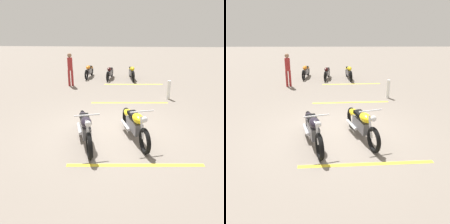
{
  "view_description": "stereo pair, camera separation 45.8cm",
  "coord_description": "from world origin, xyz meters",
  "views": [
    {
      "loc": [
        -6.49,
        -0.37,
        3.05
      ],
      "look_at": [
        -0.03,
        0.0,
        0.65
      ],
      "focal_mm": 37.65,
      "sensor_mm": 36.0,
      "label": 1
    },
    {
      "loc": [
        -6.5,
        0.08,
        3.05
      ],
      "look_at": [
        -0.03,
        0.0,
        0.65
      ],
      "focal_mm": 37.65,
      "sensor_mm": 36.0,
      "label": 2
    }
  ],
  "objects": [
    {
      "name": "parking_stripe_near",
      "position": [
        -1.8,
        -0.64,
        0.0
      ],
      "size": [
        0.31,
        3.2,
        0.01
      ],
      "primitive_type": "cube",
      "rotation": [
        0.0,
        0.0,
        1.63
      ],
      "color": "yellow",
      "rests_on": "ground"
    },
    {
      "name": "motorcycle_bright_foreground",
      "position": [
        -0.41,
        -0.65,
        0.46
      ],
      "size": [
        2.17,
        0.85,
        1.04
      ],
      "rotation": [
        0.0,
        0.0,
        3.43
      ],
      "color": "black",
      "rests_on": "ground"
    },
    {
      "name": "parking_stripe_far",
      "position": [
        6.15,
        -0.83,
        0.0
      ],
      "size": [
        0.31,
        3.2,
        0.01
      ],
      "primitive_type": "cube",
      "rotation": [
        0.0,
        0.0,
        1.63
      ],
      "color": "yellow",
      "rests_on": "ground"
    },
    {
      "name": "ground_plane",
      "position": [
        0.0,
        0.0,
        0.0
      ],
      "size": [
        60.0,
        60.0,
        0.0
      ],
      "primitive_type": "plane",
      "color": "slate"
    },
    {
      "name": "motorcycle_row_center",
      "position": [
        7.9,
        1.87,
        0.41
      ],
      "size": [
        2.01,
        0.33,
        0.76
      ],
      "rotation": [
        0.0,
        0.0,
        3.06
      ],
      "color": "black",
      "rests_on": "ground"
    },
    {
      "name": "motorcycle_row_far_left",
      "position": [
        7.48,
        -0.73,
        0.43
      ],
      "size": [
        2.07,
        0.37,
        0.78
      ],
      "rotation": [
        0.0,
        0.0,
        3.24
      ],
      "color": "black",
      "rests_on": "ground"
    },
    {
      "name": "bystander_near_row",
      "position": [
        5.66,
        2.52,
        0.95
      ],
      "size": [
        0.26,
        0.29,
        1.71
      ],
      "rotation": [
        0.0,
        0.0,
        0.35
      ],
      "color": "maroon",
      "rests_on": "ground"
    },
    {
      "name": "motorcycle_dark_foreground",
      "position": [
        -0.74,
        0.68,
        0.46
      ],
      "size": [
        2.18,
        0.83,
        1.04
      ],
      "rotation": [
        0.0,
        0.0,
        3.41
      ],
      "color": "black",
      "rests_on": "ground"
    },
    {
      "name": "parking_stripe_mid",
      "position": [
        2.87,
        -0.57,
        0.0
      ],
      "size": [
        0.31,
        3.2,
        0.01
      ],
      "primitive_type": "cube",
      "rotation": [
        0.0,
        0.0,
        1.63
      ],
      "color": "yellow",
      "rests_on": "ground"
    },
    {
      "name": "motorcycle_row_left",
      "position": [
        7.5,
        0.56,
        0.39
      ],
      "size": [
        1.91,
        0.36,
        0.72
      ],
      "rotation": [
        0.0,
        0.0,
        3.02
      ],
      "color": "black",
      "rests_on": "ground"
    },
    {
      "name": "bollard_post",
      "position": [
        3.53,
        -2.26,
        0.4
      ],
      "size": [
        0.14,
        0.14,
        0.81
      ],
      "primitive_type": "cylinder",
      "color": "white",
      "rests_on": "ground"
    }
  ]
}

